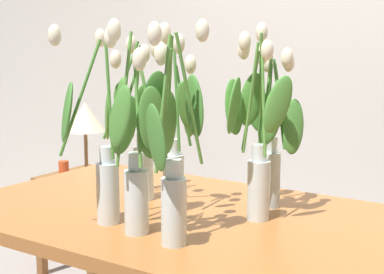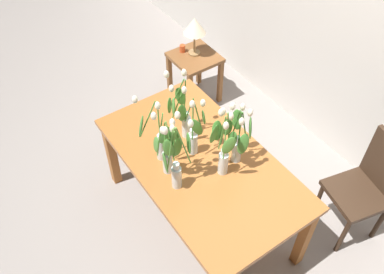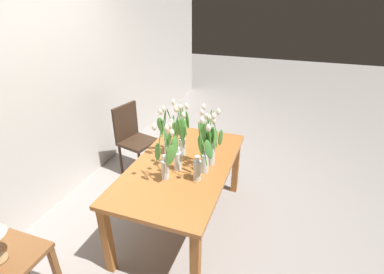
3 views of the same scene
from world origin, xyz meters
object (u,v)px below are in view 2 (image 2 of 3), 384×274
(tulip_vase_1, at_px, (193,131))
(tulip_vase_5, at_px, (158,141))
(dining_chair, at_px, (368,185))
(tulip_vase_2, at_px, (167,154))
(tulip_vase_6, at_px, (223,147))
(tulip_vase_3, at_px, (176,160))
(pillar_candle, at_px, (182,48))
(dining_table, at_px, (201,168))
(tulip_vase_0, at_px, (239,140))
(table_lamp, at_px, (195,27))
(tulip_vase_4, at_px, (182,114))
(side_table, at_px, (195,65))

(tulip_vase_1, bearing_deg, tulip_vase_5, -108.05)
(tulip_vase_5, height_order, dining_chair, tulip_vase_5)
(tulip_vase_2, xyz_separation_m, tulip_vase_6, (0.18, 0.32, 0.03))
(tulip_vase_3, relative_size, tulip_vase_5, 1.02)
(pillar_candle, bearing_deg, dining_table, -28.86)
(dining_table, distance_m, tulip_vase_2, 0.40)
(tulip_vase_1, bearing_deg, tulip_vase_0, 38.03)
(dining_table, bearing_deg, pillar_candle, 151.14)
(tulip_vase_0, distance_m, tulip_vase_3, 0.46)
(tulip_vase_2, bearing_deg, pillar_candle, 143.12)
(tulip_vase_1, xyz_separation_m, table_lamp, (-1.19, 0.84, -0.09))
(tulip_vase_5, bearing_deg, dining_chair, 52.67)
(tulip_vase_5, height_order, table_lamp, tulip_vase_5)
(tulip_vase_0, relative_size, pillar_candle, 6.95)
(tulip_vase_4, relative_size, table_lamp, 1.44)
(tulip_vase_0, xyz_separation_m, pillar_candle, (-1.54, 0.57, -0.37))
(table_lamp, bearing_deg, tulip_vase_2, -41.02)
(tulip_vase_1, relative_size, side_table, 1.01)
(tulip_vase_2, bearing_deg, side_table, 138.69)
(side_table, xyz_separation_m, table_lamp, (-0.04, 0.02, 0.42))
(tulip_vase_0, xyz_separation_m, table_lamp, (-1.44, 0.65, -0.10))
(side_table, distance_m, pillar_candle, 0.21)
(dining_chair, height_order, pillar_candle, dining_chair)
(tulip_vase_6, bearing_deg, dining_chair, 57.09)
(tulip_vase_4, height_order, dining_chair, tulip_vase_4)
(tulip_vase_1, bearing_deg, tulip_vase_2, -74.05)
(dining_table, distance_m, tulip_vase_1, 0.32)
(dining_table, distance_m, tulip_vase_0, 0.40)
(tulip_vase_3, relative_size, pillar_candle, 7.84)
(tulip_vase_3, bearing_deg, tulip_vase_4, 141.77)
(tulip_vase_1, relative_size, tulip_vase_2, 0.94)
(tulip_vase_1, distance_m, side_table, 1.51)
(dining_table, bearing_deg, tulip_vase_4, 173.90)
(tulip_vase_4, bearing_deg, tulip_vase_0, 21.53)
(tulip_vase_3, height_order, dining_chair, tulip_vase_3)
(tulip_vase_0, bearing_deg, tulip_vase_3, -100.06)
(tulip_vase_3, xyz_separation_m, tulip_vase_5, (-0.25, 0.02, -0.05))
(table_lamp, height_order, pillar_candle, table_lamp)
(tulip_vase_1, height_order, tulip_vase_6, tulip_vase_6)
(tulip_vase_2, distance_m, side_table, 1.72)
(dining_table, relative_size, pillar_candle, 21.33)
(tulip_vase_4, relative_size, dining_chair, 0.62)
(tulip_vase_5, bearing_deg, tulip_vase_2, -8.50)
(tulip_vase_5, bearing_deg, tulip_vase_6, 41.69)
(tulip_vase_0, height_order, tulip_vase_5, tulip_vase_5)
(dining_table, bearing_deg, tulip_vase_1, 176.22)
(tulip_vase_4, height_order, tulip_vase_6, tulip_vase_6)
(dining_chair, relative_size, table_lamp, 2.34)
(dining_table, bearing_deg, side_table, 146.74)
(tulip_vase_0, bearing_deg, tulip_vase_1, -141.97)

